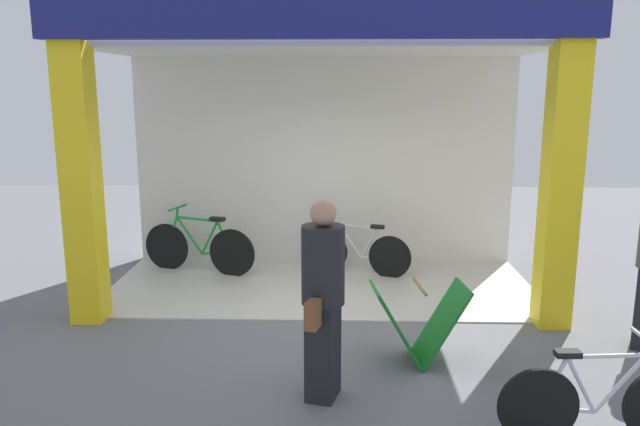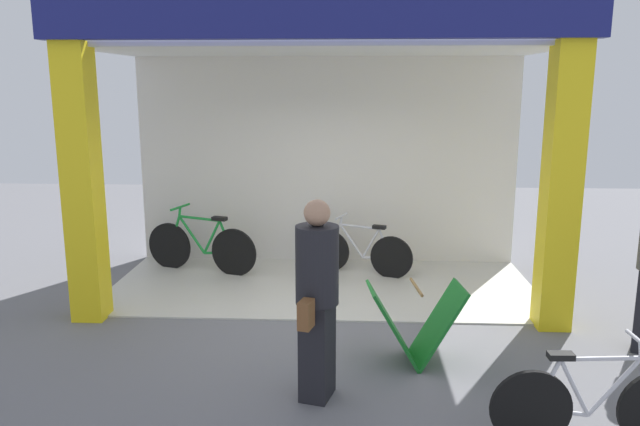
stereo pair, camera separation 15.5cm
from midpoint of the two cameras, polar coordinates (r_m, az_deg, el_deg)
ground_plane at (r=7.27m, az=0.36°, el=-9.96°), size 19.31×19.31×0.00m
shop_facade at (r=8.12m, az=0.81°, el=7.68°), size 5.86×2.87×3.93m
bicycle_inside_0 at (r=9.12m, az=-10.38°, el=-3.06°), size 1.69×0.61×0.96m
bicycle_inside_1 at (r=8.89m, az=4.21°, el=-3.58°), size 1.47×0.58×0.85m
bicycle_parked_0 at (r=5.29m, az=24.73°, el=-15.74°), size 1.57×0.43×0.86m
sandwich_board_sign at (r=6.21m, az=9.46°, el=-10.09°), size 0.97×0.60×0.80m
pedestrian_1 at (r=5.31m, az=0.56°, el=-7.73°), size 0.45×0.60×1.76m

